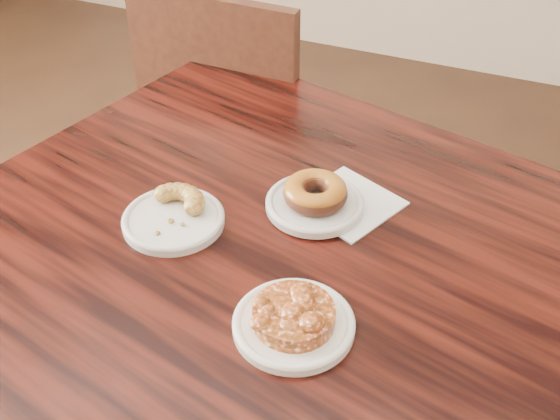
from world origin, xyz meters
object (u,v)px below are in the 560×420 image
at_px(cafe_table, 252,408).
at_px(chair_far, 252,138).
at_px(glazed_donut, 315,192).
at_px(cruller_fragment, 172,210).
at_px(apple_fritter, 294,312).

bearing_deg(cafe_table, chair_far, 128.67).
bearing_deg(glazed_donut, cafe_table, -110.77).
height_order(glazed_donut, cruller_fragment, glazed_donut).
relative_size(apple_fritter, cruller_fragment, 1.36).
distance_m(apple_fritter, cruller_fragment, 0.29).
xyz_separation_m(glazed_donut, apple_fritter, (0.06, -0.25, -0.00)).
distance_m(cafe_table, apple_fritter, 0.43).
distance_m(cafe_table, cruller_fragment, 0.43).
height_order(chair_far, cruller_fragment, chair_far).
distance_m(glazed_donut, cruller_fragment, 0.23).
bearing_deg(chair_far, glazed_donut, 124.89).
distance_m(chair_far, cruller_fragment, 0.79).
bearing_deg(glazed_donut, cruller_fragment, -148.48).
height_order(chair_far, apple_fritter, chair_far).
relative_size(chair_far, cruller_fragment, 8.42).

